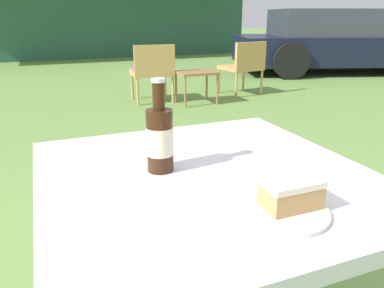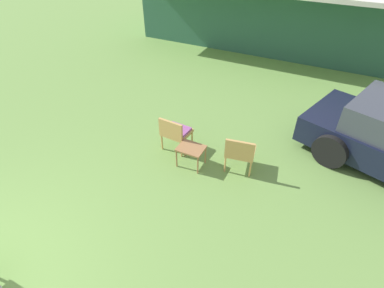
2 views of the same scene
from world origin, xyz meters
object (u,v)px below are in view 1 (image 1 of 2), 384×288
(garden_side_table, at_px, (197,76))
(cake_on_plate, at_px, (286,201))
(wicker_chair_plain, at_px, (244,64))
(parked_car, at_px, (338,42))
(patio_table, at_px, (206,196))
(wicker_chair_cushioned, at_px, (152,69))
(cola_bottle_near, at_px, (160,138))

(garden_side_table, distance_m, cake_on_plate, 4.32)
(wicker_chair_plain, bearing_deg, garden_side_table, 8.68)
(parked_car, height_order, patio_table, parked_car)
(parked_car, bearing_deg, wicker_chair_cushioned, -144.64)
(garden_side_table, distance_m, cola_bottle_near, 4.10)
(wicker_chair_plain, xyz_separation_m, garden_side_table, (-0.89, -0.29, -0.08))
(wicker_chair_plain, distance_m, cake_on_plate, 4.95)
(parked_car, height_order, wicker_chair_cushioned, parked_car)
(parked_car, relative_size, cola_bottle_near, 18.23)
(wicker_chair_cushioned, height_order, cola_bottle_near, cola_bottle_near)
(patio_table, xyz_separation_m, cake_on_plate, (0.07, -0.26, 0.09))
(wicker_chair_plain, relative_size, garden_side_table, 1.53)
(parked_car, xyz_separation_m, cake_on_plate, (-5.36, -5.70, 0.15))
(wicker_chair_cushioned, height_order, patio_table, wicker_chair_cushioned)
(wicker_chair_cushioned, relative_size, cake_on_plate, 3.72)
(wicker_chair_cushioned, height_order, wicker_chair_plain, same)
(parked_car, bearing_deg, patio_table, -116.68)
(cake_on_plate, xyz_separation_m, cola_bottle_near, (-0.18, 0.32, 0.07))
(parked_car, distance_m, patio_table, 7.69)
(parked_car, relative_size, patio_table, 5.20)
(wicker_chair_cushioned, bearing_deg, cola_bottle_near, 78.01)
(garden_side_table, xyz_separation_m, cake_on_plate, (-1.48, -4.04, 0.39))
(garden_side_table, xyz_separation_m, cola_bottle_near, (-1.66, -3.72, 0.46))
(parked_car, relative_size, wicker_chair_plain, 5.87)
(parked_car, bearing_deg, wicker_chair_plain, -137.09)
(parked_car, distance_m, wicker_chair_plain, 3.29)
(patio_table, bearing_deg, cola_bottle_near, 149.14)
(patio_table, bearing_deg, wicker_chair_plain, 59.05)
(wicker_chair_cushioned, xyz_separation_m, cake_on_plate, (-0.96, -4.35, 0.32))
(wicker_chair_plain, height_order, patio_table, wicker_chair_plain)
(parked_car, xyz_separation_m, patio_table, (-5.43, -5.45, 0.06))
(parked_car, relative_size, wicker_chair_cushioned, 5.87)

